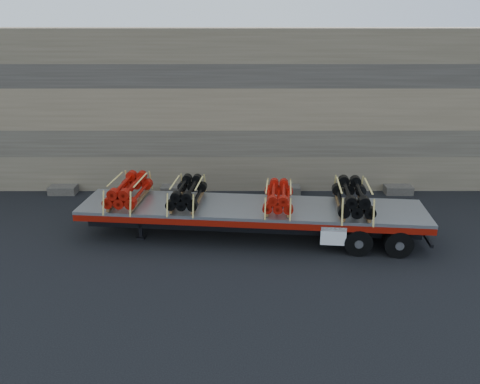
{
  "coord_description": "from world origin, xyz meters",
  "views": [
    {
      "loc": [
        -0.1,
        -14.94,
        7.38
      ],
      "look_at": [
        -0.09,
        0.83,
        1.5
      ],
      "focal_mm": 35.0,
      "sensor_mm": 36.0,
      "label": 1
    }
  ],
  "objects": [
    {
      "name": "rock_wall",
      "position": [
        0.0,
        6.5,
        3.5
      ],
      "size": [
        44.0,
        3.0,
        7.0
      ],
      "primitive_type": "cube",
      "color": "#7A6B54",
      "rests_on": "ground"
    },
    {
      "name": "bundle_midfront",
      "position": [
        -1.95,
        0.48,
        1.58
      ],
      "size": [
        1.26,
        2.22,
        0.75
      ],
      "primitive_type": null,
      "rotation": [
        0.0,
        0.0,
        -0.1
      ],
      "color": "black",
      "rests_on": "trailer"
    },
    {
      "name": "bundle_front",
      "position": [
        -4.06,
        0.69,
        1.61
      ],
      "size": [
        1.34,
        2.36,
        0.8
      ],
      "primitive_type": null,
      "rotation": [
        0.0,
        0.0,
        -0.1
      ],
      "color": "#B11309",
      "rests_on": "trailer"
    },
    {
      "name": "trailer",
      "position": [
        0.31,
        0.26,
        0.6
      ],
      "size": [
        12.22,
        3.47,
        1.2
      ],
      "primitive_type": null,
      "rotation": [
        0.0,
        0.0,
        -0.1
      ],
      "color": "#B1B4B8",
      "rests_on": "ground"
    },
    {
      "name": "bundle_rear",
      "position": [
        3.76,
        -0.08,
        1.63
      ],
      "size": [
        1.41,
        2.48,
        0.84
      ],
      "primitive_type": null,
      "rotation": [
        0.0,
        0.0,
        -0.1
      ],
      "color": "black",
      "rests_on": "trailer"
    },
    {
      "name": "bundle_midrear",
      "position": [
        1.24,
        0.17,
        1.56
      ],
      "size": [
        1.19,
        2.09,
        0.71
      ],
      "primitive_type": null,
      "rotation": [
        0.0,
        0.0,
        -0.1
      ],
      "color": "#B11309",
      "rests_on": "trailer"
    },
    {
      "name": "ground",
      "position": [
        0.0,
        0.0,
        0.0
      ],
      "size": [
        120.0,
        120.0,
        0.0
      ],
      "primitive_type": "plane",
      "color": "black",
      "rests_on": "ground"
    }
  ]
}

